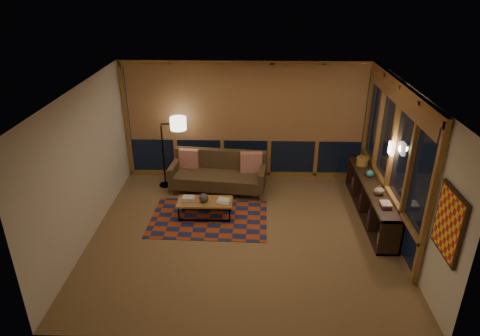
{
  "coord_description": "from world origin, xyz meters",
  "views": [
    {
      "loc": [
        0.15,
        -6.64,
        4.45
      ],
      "look_at": [
        -0.07,
        0.61,
        1.05
      ],
      "focal_mm": 32.0,
      "sensor_mm": 36.0,
      "label": 1
    }
  ],
  "objects_px": {
    "sofa": "(218,173)",
    "floor_lamp": "(163,153)",
    "bookshelf": "(371,199)",
    "coffee_table": "(205,209)"
  },
  "relations": [
    {
      "from": "sofa",
      "to": "coffee_table",
      "type": "xyz_separation_m",
      "value": [
        -0.17,
        -1.12,
        -0.24
      ]
    },
    {
      "from": "sofa",
      "to": "floor_lamp",
      "type": "distance_m",
      "value": 1.29
    },
    {
      "from": "sofa",
      "to": "floor_lamp",
      "type": "xyz_separation_m",
      "value": [
        -1.22,
        0.21,
        0.38
      ]
    },
    {
      "from": "coffee_table",
      "to": "floor_lamp",
      "type": "distance_m",
      "value": 1.8
    },
    {
      "from": "floor_lamp",
      "to": "bookshelf",
      "type": "xyz_separation_m",
      "value": [
        4.29,
        -1.14,
        -0.46
      ]
    },
    {
      "from": "coffee_table",
      "to": "floor_lamp",
      "type": "xyz_separation_m",
      "value": [
        -1.04,
        1.33,
        0.62
      ]
    },
    {
      "from": "bookshelf",
      "to": "coffee_table",
      "type": "bearing_deg",
      "value": -176.7
    },
    {
      "from": "sofa",
      "to": "coffee_table",
      "type": "relative_size",
      "value": 1.91
    },
    {
      "from": "sofa",
      "to": "floor_lamp",
      "type": "height_order",
      "value": "floor_lamp"
    },
    {
      "from": "sofa",
      "to": "bookshelf",
      "type": "xyz_separation_m",
      "value": [
        3.07,
        -0.93,
        -0.07
      ]
    }
  ]
}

